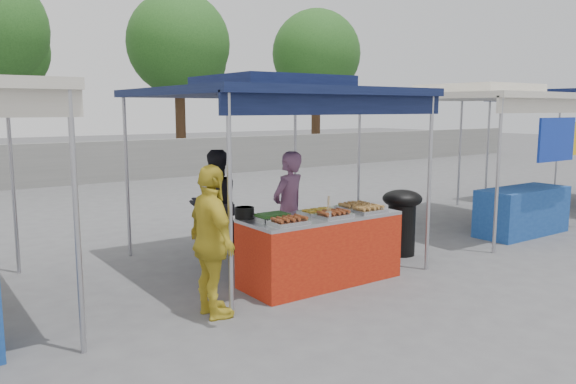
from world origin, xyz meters
TOP-DOWN VIEW (x-y plane):
  - ground_plane at (0.00, 0.00)m, footprint 80.00×80.00m
  - back_wall at (0.00, 11.00)m, footprint 40.00×0.25m
  - main_canopy at (0.00, 0.97)m, footprint 3.20×3.20m
  - neighbor_stall_right at (4.50, 0.57)m, footprint 3.20×3.20m
  - tree_2 at (4.47, 13.40)m, footprint 3.64×3.60m
  - tree_3 at (10.15, 12.78)m, footprint 3.58×3.53m
  - vendor_table at (0.00, -0.10)m, footprint 2.00×0.80m
  - food_tray_fl at (-0.66, -0.34)m, footprint 0.42×0.30m
  - food_tray_fm at (0.01, -0.33)m, footprint 0.42×0.30m
  - food_tray_fr at (0.58, -0.33)m, footprint 0.42×0.30m
  - food_tray_bl at (-0.65, -0.00)m, footprint 0.42×0.30m
  - food_tray_bm at (-0.01, -0.04)m, footprint 0.42×0.30m
  - food_tray_br at (0.60, -0.04)m, footprint 0.42×0.30m
  - cooking_pot at (-0.87, 0.26)m, footprint 0.23×0.23m
  - skewer_cup at (-0.11, -0.38)m, footprint 0.07×0.07m
  - wok_burner at (1.80, 0.24)m, footprint 0.58×0.58m
  - crate_left at (-0.30, 0.68)m, footprint 0.51×0.36m
  - crate_right at (0.34, 0.48)m, footprint 0.54×0.38m
  - crate_stacked at (0.34, 0.48)m, footprint 0.51×0.36m
  - vendor_woman at (0.10, 0.72)m, footprint 0.66×0.53m
  - helper_man at (-0.51, 1.69)m, footprint 0.77×0.61m
  - customer_person at (-1.65, -0.38)m, footprint 0.45×0.96m

SIDE VIEW (x-z plane):
  - ground_plane at x=0.00m, z-range 0.00..0.00m
  - crate_left at x=-0.30m, z-range 0.00..0.31m
  - crate_right at x=0.34m, z-range 0.00..0.33m
  - vendor_table at x=0.00m, z-range 0.00..0.85m
  - crate_stacked at x=0.34m, z-range 0.33..0.64m
  - wok_burner at x=1.80m, z-range 0.09..1.07m
  - back_wall at x=0.00m, z-range 0.00..1.20m
  - helper_man at x=-0.51m, z-range 0.00..1.57m
  - vendor_woman at x=0.10m, z-range 0.00..1.58m
  - customer_person at x=-1.65m, z-range 0.00..1.59m
  - food_tray_fl at x=-0.66m, z-range 0.85..0.92m
  - food_tray_fm at x=0.01m, z-range 0.85..0.92m
  - food_tray_fr at x=0.58m, z-range 0.85..0.92m
  - food_tray_bl at x=-0.65m, z-range 0.85..0.92m
  - food_tray_bm at x=-0.01m, z-range 0.85..0.92m
  - food_tray_br at x=0.60m, z-range 0.85..0.92m
  - skewer_cup at x=-0.11m, z-range 0.85..0.94m
  - cooking_pot at x=-0.87m, z-range 0.85..0.98m
  - neighbor_stall_right at x=4.50m, z-range 0.32..2.89m
  - main_canopy at x=0.00m, z-range 1.08..3.65m
  - tree_3 at x=10.15m, z-range 1.11..7.18m
  - tree_2 at x=4.47m, z-range 1.14..7.33m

